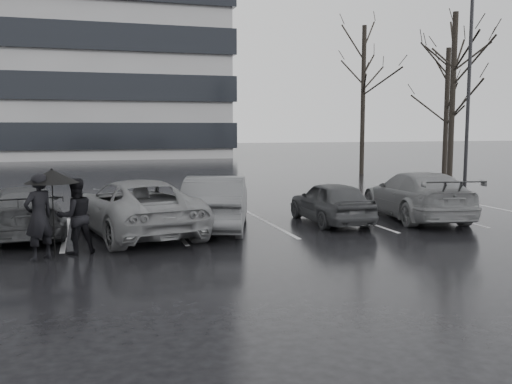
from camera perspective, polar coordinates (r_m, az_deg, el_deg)
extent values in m
plane|color=black|center=(14.04, 2.08, -4.88)|extent=(160.00, 160.00, 0.00)
imported|color=black|center=(16.65, 7.48, -0.99)|extent=(1.46, 3.61, 1.23)
imported|color=#2D2D30|center=(15.57, -3.96, -1.03)|extent=(2.79, 4.70, 1.46)
imported|color=#505153|center=(15.08, -11.95, -1.47)|extent=(3.40, 5.54, 1.43)
imported|color=black|center=(15.74, -22.18, -1.77)|extent=(2.38, 4.59, 1.27)
imported|color=#505153|center=(17.96, 15.78, -0.30)|extent=(2.71, 5.18, 1.43)
imported|color=black|center=(12.72, -20.90, -2.34)|extent=(0.79, 0.76, 1.82)
imported|color=black|center=(13.10, -17.60, -2.32)|extent=(0.97, 0.86, 1.67)
cylinder|color=black|center=(12.96, -19.59, -2.55)|extent=(0.02, 0.02, 1.64)
cone|color=black|center=(12.86, -19.75, 1.50)|extent=(1.13, 1.13, 0.29)
sphere|color=black|center=(12.84, -19.77, 2.14)|extent=(0.05, 0.05, 0.05)
cylinder|color=gray|center=(24.40, 20.11, -0.18)|extent=(0.44, 0.44, 0.18)
cylinder|color=black|center=(24.28, 20.47, 8.97)|extent=(0.14, 0.14, 7.95)
cube|color=#B0B0B3|center=(15.79, -18.50, -3.93)|extent=(0.12, 5.00, 0.00)
cube|color=#B0B0B3|center=(15.94, -8.38, -3.56)|extent=(0.12, 5.00, 0.00)
cube|color=#B0B0B3|center=(16.56, 1.26, -3.11)|extent=(0.12, 5.00, 0.00)
cube|color=#B0B0B3|center=(17.62, 9.97, -2.62)|extent=(0.12, 5.00, 0.00)
cube|color=#B0B0B3|center=(19.03, 17.54, -2.15)|extent=(0.12, 5.00, 0.00)
cube|color=#B0B0B3|center=(20.72, 23.96, -1.72)|extent=(0.12, 5.00, 0.00)
cylinder|color=black|center=(28.32, 19.05, 8.68)|extent=(0.26, 0.26, 8.00)
cylinder|color=black|center=(33.01, 18.50, 7.48)|extent=(0.26, 0.26, 7.00)
cylinder|color=black|center=(33.80, 10.65, 8.95)|extent=(0.26, 0.26, 8.50)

